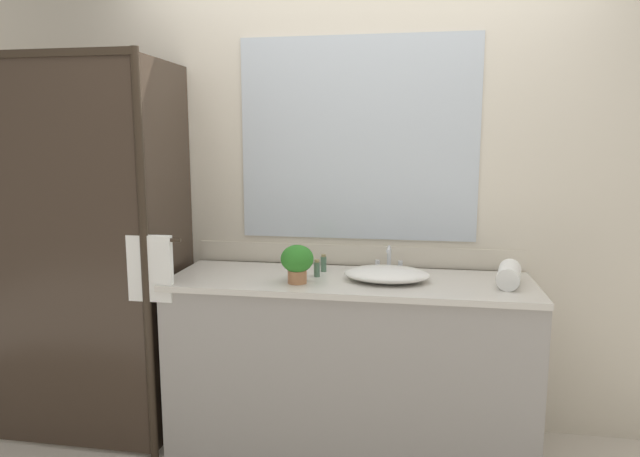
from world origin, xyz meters
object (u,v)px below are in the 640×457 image
(potted_plant, at_px, (297,261))
(rolled_towel_near_edge, at_px, (509,275))
(sink_basin, at_px, (387,274))
(faucet, at_px, (389,263))
(amenity_bottle_body_wash, at_px, (317,269))
(amenity_bottle_lotion, at_px, (324,263))

(potted_plant, distance_m, rolled_towel_near_edge, 1.01)
(sink_basin, relative_size, faucet, 2.48)
(sink_basin, xyz_separation_m, amenity_bottle_body_wash, (-0.35, 0.03, 0.01))
(sink_basin, relative_size, rolled_towel_near_edge, 1.70)
(potted_plant, xyz_separation_m, amenity_bottle_body_wash, (0.07, 0.14, -0.07))
(faucet, bearing_deg, amenity_bottle_body_wash, -154.48)
(potted_plant, relative_size, amenity_bottle_lotion, 2.04)
(amenity_bottle_body_wash, height_order, rolled_towel_near_edge, rolled_towel_near_edge)
(amenity_bottle_body_wash, relative_size, amenity_bottle_lotion, 0.97)
(sink_basin, bearing_deg, potted_plant, -164.77)
(potted_plant, bearing_deg, rolled_towel_near_edge, 7.07)
(faucet, relative_size, amenity_bottle_lotion, 1.86)
(sink_basin, bearing_deg, amenity_bottle_body_wash, 175.85)
(faucet, relative_size, rolled_towel_near_edge, 0.69)
(faucet, distance_m, amenity_bottle_body_wash, 0.39)
(amenity_bottle_body_wash, bearing_deg, faucet, 25.52)
(sink_basin, height_order, amenity_bottle_body_wash, amenity_bottle_body_wash)
(sink_basin, distance_m, faucet, 0.19)
(potted_plant, xyz_separation_m, rolled_towel_near_edge, (1.00, 0.12, -0.06))
(sink_basin, relative_size, potted_plant, 2.26)
(sink_basin, height_order, amenity_bottle_lotion, amenity_bottle_lotion)
(sink_basin, height_order, potted_plant, potted_plant)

